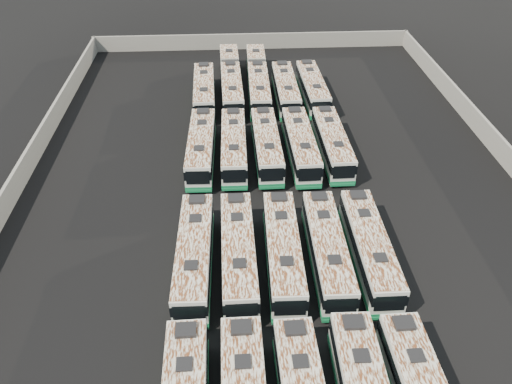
# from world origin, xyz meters

# --- Properties ---
(ground) EXTENTS (140.00, 140.00, 0.00)m
(ground) POSITION_xyz_m (0.00, 0.00, 0.00)
(ground) COLOR black
(ground) RESTS_ON ground
(perimeter_wall) EXTENTS (45.20, 73.20, 2.20)m
(perimeter_wall) POSITION_xyz_m (0.00, 0.00, 1.10)
(perimeter_wall) COLOR gray
(perimeter_wall) RESTS_ON ground
(bus_midfront_far_left) EXTENTS (2.55, 11.16, 3.13)m
(bus_midfront_far_left) POSITION_xyz_m (-6.39, -8.25, 1.60)
(bus_midfront_far_left) COLOR silver
(bus_midfront_far_left) RESTS_ON ground
(bus_midfront_left) EXTENTS (2.44, 11.11, 3.12)m
(bus_midfront_left) POSITION_xyz_m (-3.28, -8.25, 1.60)
(bus_midfront_left) COLOR silver
(bus_midfront_left) RESTS_ON ground
(bus_midfront_center) EXTENTS (2.56, 11.06, 3.10)m
(bus_midfront_center) POSITION_xyz_m (-0.08, -8.21, 1.59)
(bus_midfront_center) COLOR silver
(bus_midfront_center) RESTS_ON ground
(bus_midfront_right) EXTENTS (2.45, 10.97, 3.08)m
(bus_midfront_right) POSITION_xyz_m (3.10, -8.26, 1.58)
(bus_midfront_right) COLOR silver
(bus_midfront_right) RESTS_ON ground
(bus_midfront_far_right) EXTENTS (2.38, 10.94, 3.08)m
(bus_midfront_far_right) POSITION_xyz_m (6.18, -8.24, 1.57)
(bus_midfront_far_right) COLOR silver
(bus_midfront_far_right) RESTS_ON ground
(bus_midback_far_left) EXTENTS (2.61, 11.13, 3.12)m
(bus_midback_far_left) POSITION_xyz_m (-6.36, 6.47, 1.59)
(bus_midback_far_left) COLOR silver
(bus_midback_far_left) RESTS_ON ground
(bus_midback_left) EXTENTS (2.45, 10.95, 3.08)m
(bus_midback_left) POSITION_xyz_m (-3.29, 6.48, 1.57)
(bus_midback_left) COLOR silver
(bus_midback_left) RESTS_ON ground
(bus_midback_center) EXTENTS (2.45, 10.92, 3.07)m
(bus_midback_center) POSITION_xyz_m (-0.15, 6.51, 1.57)
(bus_midback_center) COLOR silver
(bus_midback_center) RESTS_ON ground
(bus_midback_right) EXTENTS (2.52, 11.02, 3.09)m
(bus_midback_right) POSITION_xyz_m (3.08, 6.36, 1.58)
(bus_midback_right) COLOR silver
(bus_midback_right) RESTS_ON ground
(bus_midback_far_right) EXTENTS (2.39, 10.80, 3.03)m
(bus_midback_far_right) POSITION_xyz_m (6.17, 6.52, 1.55)
(bus_midback_far_right) COLOR silver
(bus_midback_far_right) RESTS_ON ground
(bus_back_far_left) EXTENTS (2.59, 10.99, 3.08)m
(bus_back_far_left) POSITION_xyz_m (-6.40, 18.82, 1.57)
(bus_back_far_left) COLOR silver
(bus_back_far_left) RESTS_ON ground
(bus_back_left) EXTENTS (2.64, 17.04, 3.08)m
(bus_back_left) POSITION_xyz_m (-3.28, 21.90, 1.57)
(bus_back_left) COLOR silver
(bus_back_left) RESTS_ON ground
(bus_back_center) EXTENTS (2.58, 16.93, 3.06)m
(bus_back_center) POSITION_xyz_m (-0.05, 21.81, 1.56)
(bus_back_center) COLOR silver
(bus_back_center) RESTS_ON ground
(bus_back_right) EXTENTS (2.33, 10.94, 3.08)m
(bus_back_right) POSITION_xyz_m (2.96, 18.71, 1.57)
(bus_back_right) COLOR silver
(bus_back_right) RESTS_ON ground
(bus_back_far_right) EXTENTS (2.54, 10.93, 3.07)m
(bus_back_far_right) POSITION_xyz_m (6.11, 18.94, 1.57)
(bus_back_far_right) COLOR silver
(bus_back_far_right) RESTS_ON ground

